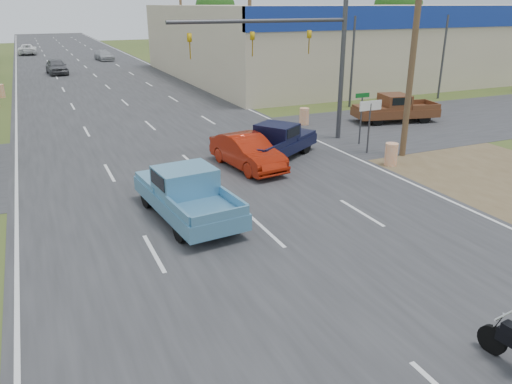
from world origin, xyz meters
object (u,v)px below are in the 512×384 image
red_convertible (247,152)px  brown_pickup (394,108)px  navy_pickup (277,141)px  distant_car_silver (104,55)px  distant_car_white (27,49)px  blue_pickup (185,192)px  distant_car_grey (57,67)px

red_convertible → brown_pickup: (11.69, 4.76, 0.12)m
red_convertible → navy_pickup: (1.88, 0.88, 0.09)m
distant_car_silver → distant_car_white: bearing=118.4°
blue_pickup → distant_car_silver: size_ratio=1.25×
brown_pickup → distant_car_silver: (-10.70, 43.17, -0.21)m
blue_pickup → brown_pickup: (15.67, 8.79, -0.04)m
navy_pickup → distant_car_silver: (-0.89, 47.05, -0.18)m
brown_pickup → distant_car_silver: size_ratio=1.23×
brown_pickup → blue_pickup: bearing=131.2°
distant_car_white → blue_pickup: bearing=95.8°
distant_car_grey → distant_car_white: (-2.29, 23.96, -0.05)m
navy_pickup → brown_pickup: bearing=78.4°
distant_car_grey → brown_pickup: bearing=-66.1°
brown_pickup → distant_car_grey: size_ratio=1.19×
blue_pickup → distant_car_white: bearing=87.8°
navy_pickup → distant_car_silver: size_ratio=1.17×
red_convertible → distant_car_white: size_ratio=0.85×
distant_car_grey → distant_car_silver: 13.18m
blue_pickup → navy_pickup: blue_pickup is taller
red_convertible → distant_car_grey: size_ratio=0.98×
navy_pickup → distant_car_grey: size_ratio=1.13×
red_convertible → distant_car_silver: bearing=81.2°
navy_pickup → distant_car_white: size_ratio=0.99×
distant_car_silver → distant_car_white: (-8.65, 12.42, 0.09)m
blue_pickup → distant_car_grey: bearing=86.5°
blue_pickup → distant_car_grey: (-1.39, 40.41, -0.11)m
blue_pickup → brown_pickup: size_ratio=1.02×
red_convertible → blue_pickup: (-3.98, -4.02, 0.16)m
navy_pickup → distant_car_silver: 47.06m
navy_pickup → brown_pickup: 10.55m
distant_car_silver → distant_car_grey: bearing=-125.3°
red_convertible → brown_pickup: size_ratio=0.82×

